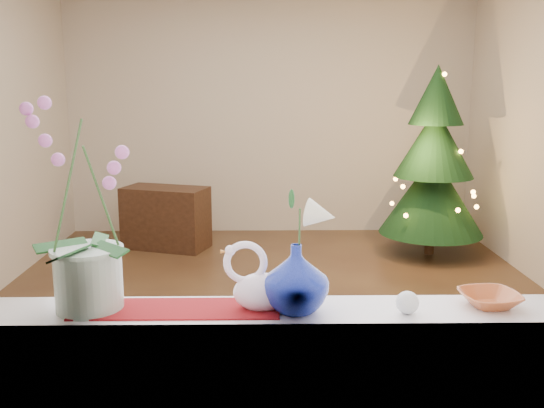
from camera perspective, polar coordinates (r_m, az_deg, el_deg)
The scene contains 14 objects.
ground at distance 4.64m, azimuth 0.21°, elevation -9.88°, with size 5.00×5.00×0.00m, color #382216.
wall_back at distance 6.84m, azimuth -0.19°, elevation 8.56°, with size 4.50×0.10×2.70m, color beige.
wall_front at distance 1.86m, azimuth 1.73°, elevation 1.14°, with size 4.50×0.10×2.70m, color beige.
windowsill at distance 2.11m, azimuth 1.49°, elevation -10.35°, with size 2.20×0.26×0.04m, color white.
window_frame at distance 1.86m, azimuth 1.75°, elevation 11.98°, with size 2.22×0.06×1.60m, color white, non-canonical shape.
runner at distance 2.12m, azimuth -8.98°, elevation -9.71°, with size 0.70×0.20×0.01m, color maroon.
orchid_pot at distance 2.09m, azimuth -17.27°, elevation -0.22°, with size 0.25×0.25×0.72m, color white, non-canonical shape.
swan at distance 2.06m, azimuth -0.96°, elevation -6.94°, with size 0.27×0.12×0.23m, color white, non-canonical shape.
blue_vase at distance 2.04m, azimuth 2.27°, elevation -6.52°, with size 0.25×0.25×0.27m, color navy.
lily at distance 1.98m, azimuth 2.32°, elevation -0.07°, with size 0.15×0.08×0.20m, color white, non-canonical shape.
paperweight at distance 2.10m, azimuth 12.63°, elevation -9.04°, with size 0.08×0.08×0.08m, color silver.
amber_dish at distance 2.25m, azimuth 19.81°, elevation -8.51°, with size 0.17×0.17×0.04m, color #AD5126.
xmas_tree at distance 6.11m, azimuth 14.97°, elevation 3.87°, with size 1.01×1.01×1.85m, color black, non-canonical shape.
side_table at distance 6.33m, azimuth -9.96°, elevation -1.28°, with size 0.84×0.42×0.63m, color black.
Camera 1 is at (-0.08, -4.33, 1.68)m, focal length 40.00 mm.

